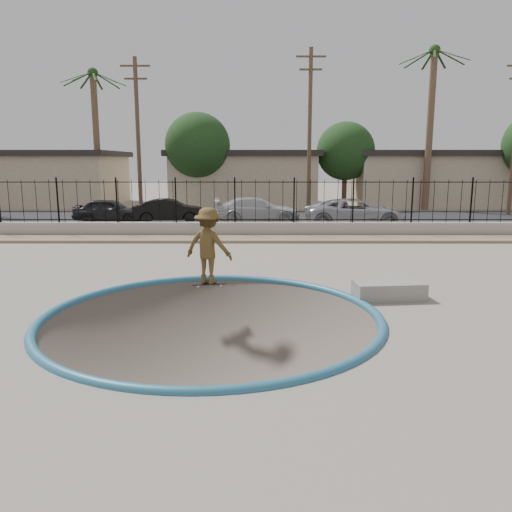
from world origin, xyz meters
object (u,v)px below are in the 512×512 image
at_px(skateboard, 209,284).
at_px(concrete_ledge, 389,290).
at_px(car_b, 170,211).
at_px(car_c, 257,210).
at_px(car_d, 355,212).
at_px(car_a, 110,210).
at_px(skater, 209,249).

bearing_deg(skateboard, concrete_ledge, -26.55).
bearing_deg(car_b, skateboard, -170.81).
distance_m(car_b, car_c, 4.53).
bearing_deg(skateboard, car_d, 51.94).
bearing_deg(car_c, car_a, 84.31).
bearing_deg(car_b, car_a, 85.37).
height_order(skater, car_b, skater).
xyz_separation_m(skater, car_c, (1.23, 13.40, -0.28)).
height_order(concrete_ledge, car_a, car_a).
xyz_separation_m(skateboard, concrete_ledge, (4.30, -1.19, 0.14)).
height_order(car_a, car_d, car_d).
relative_size(car_a, car_b, 0.99).
xyz_separation_m(car_c, car_d, (4.79, -1.60, 0.03)).
bearing_deg(car_d, skater, 152.79).
bearing_deg(concrete_ledge, skateboard, 164.47).
distance_m(concrete_ledge, car_a, 18.10).
relative_size(concrete_ledge, car_c, 0.36).
bearing_deg(skater, car_c, -75.09).
xyz_separation_m(concrete_ledge, car_d, (1.72, 12.99, 0.51)).
bearing_deg(car_b, concrete_ledge, -157.14).
bearing_deg(skateboard, car_b, 92.80).
height_order(car_a, car_c, car_c).
height_order(car_b, car_c, car_c).
relative_size(car_c, car_d, 0.92).
distance_m(skater, car_d, 13.25).
bearing_deg(car_a, car_c, -91.05).
relative_size(skateboard, car_c, 0.20).
relative_size(concrete_ledge, car_d, 0.33).
bearing_deg(car_c, skateboard, 169.05).
height_order(skater, car_c, skater).
distance_m(car_a, car_b, 3.11).
xyz_separation_m(skater, skateboard, (0.00, 0.00, -0.90)).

